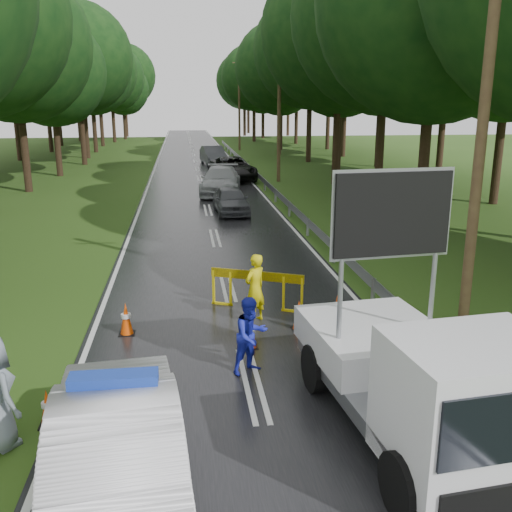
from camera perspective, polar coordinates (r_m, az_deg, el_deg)
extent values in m
plane|color=#2B4C15|center=(11.06, -0.38, -12.65)|extent=(160.00, 160.00, 0.00)
cube|color=black|center=(40.06, -5.65, 7.70)|extent=(7.00, 140.00, 0.02)
cylinder|color=gray|center=(11.89, 17.88, -9.50)|extent=(0.12, 0.12, 0.70)
cube|color=gray|center=(40.27, -0.34, 8.59)|extent=(0.05, 60.00, 0.30)
cylinder|color=#483121|center=(13.34, 21.86, 13.42)|extent=(0.24, 0.24, 10.00)
cylinder|color=#483121|center=(38.25, 2.33, 14.91)|extent=(0.24, 0.24, 10.00)
cube|color=#483121|center=(38.46, 2.41, 21.18)|extent=(1.40, 0.08, 0.08)
cylinder|color=#483121|center=(64.03, -1.69, 15.01)|extent=(0.24, 0.24, 10.00)
cube|color=#483121|center=(64.16, -1.72, 18.76)|extent=(1.40, 0.08, 0.08)
imported|color=silver|center=(8.32, -13.67, -17.13)|extent=(2.10, 4.84, 1.55)
cube|color=#1938A5|center=(7.91, -14.06, -11.90)|extent=(1.19, 0.44, 0.15)
cube|color=gray|center=(9.96, 14.11, -12.70)|extent=(2.57, 4.65, 0.27)
cube|color=silver|center=(10.63, 11.66, -8.16)|extent=(2.48, 2.76, 0.58)
cube|color=silver|center=(8.19, 20.68, -13.84)|extent=(2.28, 1.91, 1.80)
cube|color=black|center=(9.57, 13.47, 4.10)|extent=(2.02, 0.33, 1.38)
cylinder|color=black|center=(8.03, 14.51, -21.33)|extent=(0.39, 0.92, 0.89)
cylinder|color=black|center=(10.69, 6.01, -11.10)|extent=(0.39, 0.92, 0.89)
cylinder|color=black|center=(11.47, 15.70, -9.73)|extent=(0.39, 0.92, 0.89)
cube|color=#D8BF0B|center=(14.96, -4.27, -3.14)|extent=(0.07, 0.07, 0.94)
cube|color=#D8BF0B|center=(14.81, -2.56, -3.31)|extent=(0.07, 0.07, 0.94)
cube|color=#D8BF0B|center=(14.42, 2.77, -3.83)|extent=(0.07, 0.07, 0.94)
cube|color=#D8BF0B|center=(14.32, 4.61, -4.00)|extent=(0.07, 0.07, 0.94)
cube|color=#F2CC00|center=(14.47, 0.07, -1.98)|extent=(2.26, 1.05, 0.24)
imported|color=yellow|center=(13.67, -0.11, -3.24)|extent=(0.73, 0.70, 1.69)
imported|color=#1C24B6|center=(11.18, -0.51, -7.95)|extent=(0.94, 0.88, 1.55)
imported|color=#47494F|center=(27.27, -2.52, 5.60)|extent=(1.67, 3.80, 1.27)
imported|color=#989B9F|center=(33.16, -3.56, 7.53)|extent=(2.86, 5.58, 1.55)
imported|color=black|center=(39.19, -2.37, 8.72)|extent=(3.20, 5.85, 1.55)
imported|color=#404248|center=(49.28, -4.31, 10.02)|extent=(2.20, 4.88, 1.56)
cube|color=black|center=(10.38, -19.97, -15.57)|extent=(0.31, 0.31, 0.03)
cone|color=#FC4C07|center=(10.23, -20.13, -14.02)|extent=(0.25, 0.25, 0.63)
cube|color=black|center=(12.52, -0.51, -9.12)|extent=(0.31, 0.31, 0.03)
cone|color=#FC4C07|center=(12.39, -0.51, -7.76)|extent=(0.25, 0.25, 0.64)
cube|color=black|center=(13.50, 4.27, -7.29)|extent=(0.34, 0.34, 0.03)
cone|color=#FC4C07|center=(13.37, 4.30, -5.88)|extent=(0.28, 0.28, 0.70)
cube|color=black|center=(13.52, -12.77, -7.60)|extent=(0.36, 0.36, 0.03)
cone|color=#FC4C07|center=(13.39, -12.86, -6.10)|extent=(0.30, 0.30, 0.74)
cube|color=black|center=(14.01, 8.04, -6.54)|extent=(0.33, 0.33, 0.03)
cone|color=#FC4C07|center=(13.89, 8.09, -5.21)|extent=(0.27, 0.27, 0.69)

